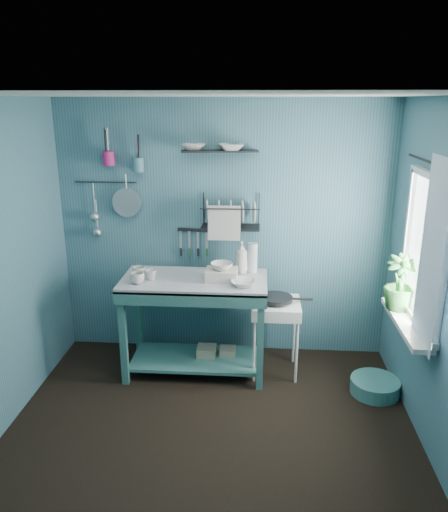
# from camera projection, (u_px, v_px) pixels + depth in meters

# --- Properties ---
(floor) EXTENTS (3.20, 3.20, 0.00)m
(floor) POSITION_uv_depth(u_px,v_px,m) (209.00, 439.00, 3.80)
(floor) COLOR black
(floor) RESTS_ON ground
(ceiling) EXTENTS (3.20, 3.20, 0.00)m
(ceiling) POSITION_uv_depth(u_px,v_px,m) (206.00, 95.00, 3.05)
(ceiling) COLOR silver
(ceiling) RESTS_ON ground
(wall_back) EXTENTS (3.20, 0.00, 3.20)m
(wall_back) POSITION_uv_depth(u_px,v_px,m) (224.00, 231.00, 4.85)
(wall_back) COLOR #376371
(wall_back) RESTS_ON ground
(wall_front) EXTENTS (3.20, 0.00, 3.20)m
(wall_front) POSITION_uv_depth(u_px,v_px,m) (169.00, 418.00, 2.00)
(wall_front) COLOR #376371
(wall_front) RESTS_ON ground
(wall_right) EXTENTS (0.00, 3.00, 3.00)m
(wall_right) POSITION_uv_depth(u_px,v_px,m) (447.00, 292.00, 3.32)
(wall_right) COLOR #376371
(wall_right) RESTS_ON ground
(work_counter) EXTENTS (1.41, 0.89, 0.93)m
(work_counter) POSITION_uv_depth(u_px,v_px,m) (195.00, 325.00, 4.64)
(work_counter) COLOR #326964
(work_counter) RESTS_ON floor
(mug_left) EXTENTS (0.12, 0.12, 0.10)m
(mug_left) POSITION_uv_depth(u_px,v_px,m) (137.00, 278.00, 4.37)
(mug_left) COLOR beige
(mug_left) RESTS_ON work_counter
(mug_mid) EXTENTS (0.14, 0.14, 0.09)m
(mug_mid) POSITION_uv_depth(u_px,v_px,m) (151.00, 275.00, 4.46)
(mug_mid) COLOR beige
(mug_mid) RESTS_ON work_counter
(mug_right) EXTENTS (0.17, 0.17, 0.10)m
(mug_right) POSITION_uv_depth(u_px,v_px,m) (139.00, 272.00, 4.52)
(mug_right) COLOR beige
(mug_right) RESTS_ON work_counter
(wash_tub) EXTENTS (0.28, 0.22, 0.10)m
(wash_tub) POSITION_uv_depth(u_px,v_px,m) (222.00, 275.00, 4.45)
(wash_tub) COLOR beige
(wash_tub) RESTS_ON work_counter
(tub_bowl) EXTENTS (0.20, 0.19, 0.06)m
(tub_bowl) POSITION_uv_depth(u_px,v_px,m) (222.00, 266.00, 4.42)
(tub_bowl) COLOR beige
(tub_bowl) RESTS_ON wash_tub
(soap_bottle) EXTENTS (0.11, 0.12, 0.30)m
(soap_bottle) POSITION_uv_depth(u_px,v_px,m) (242.00, 257.00, 4.62)
(soap_bottle) COLOR beige
(soap_bottle) RESTS_ON work_counter
(water_bottle) EXTENTS (0.09, 0.09, 0.28)m
(water_bottle) POSITION_uv_depth(u_px,v_px,m) (253.00, 258.00, 4.63)
(water_bottle) COLOR silver
(water_bottle) RESTS_ON work_counter
(counter_bowl) EXTENTS (0.22, 0.22, 0.05)m
(counter_bowl) POSITION_uv_depth(u_px,v_px,m) (243.00, 283.00, 4.32)
(counter_bowl) COLOR beige
(counter_bowl) RESTS_ON work_counter
(hotplate_stand) EXTENTS (0.52, 0.52, 0.71)m
(hotplate_stand) POSITION_uv_depth(u_px,v_px,m) (275.00, 337.00, 4.65)
(hotplate_stand) COLOR silver
(hotplate_stand) RESTS_ON floor
(frying_pan) EXTENTS (0.30, 0.30, 0.03)m
(frying_pan) POSITION_uv_depth(u_px,v_px,m) (276.00, 298.00, 4.54)
(frying_pan) COLOR black
(frying_pan) RESTS_ON hotplate_stand
(knife_strip) EXTENTS (0.32, 0.06, 0.03)m
(knife_strip) POSITION_uv_depth(u_px,v_px,m) (194.00, 230.00, 4.84)
(knife_strip) COLOR black
(knife_strip) RESTS_ON wall_back
(dish_rack) EXTENTS (0.56, 0.27, 0.32)m
(dish_rack) POSITION_uv_depth(u_px,v_px,m) (231.00, 212.00, 4.66)
(dish_rack) COLOR black
(dish_rack) RESTS_ON wall_back
(upper_shelf) EXTENTS (0.72, 0.28, 0.01)m
(upper_shelf) POSITION_uv_depth(u_px,v_px,m) (219.00, 151.00, 4.53)
(upper_shelf) COLOR black
(upper_shelf) RESTS_ON wall_back
(shelf_bowl_left) EXTENTS (0.24, 0.24, 0.05)m
(shelf_bowl_left) POSITION_uv_depth(u_px,v_px,m) (194.00, 148.00, 4.54)
(shelf_bowl_left) COLOR beige
(shelf_bowl_left) RESTS_ON upper_shelf
(shelf_bowl_right) EXTENTS (0.27, 0.27, 0.06)m
(shelf_bowl_right) POSITION_uv_depth(u_px,v_px,m) (231.00, 153.00, 4.53)
(shelf_bowl_right) COLOR beige
(shelf_bowl_right) RESTS_ON upper_shelf
(utensil_cup_magenta) EXTENTS (0.11, 0.11, 0.13)m
(utensil_cup_magenta) POSITION_uv_depth(u_px,v_px,m) (109.00, 158.00, 4.64)
(utensil_cup_magenta) COLOR #AF2065
(utensil_cup_magenta) RESTS_ON wall_back
(utensil_cup_teal) EXTENTS (0.11, 0.11, 0.13)m
(utensil_cup_teal) POSITION_uv_depth(u_px,v_px,m) (138.00, 165.00, 4.64)
(utensil_cup_teal) COLOR #3A6C7A
(utensil_cup_teal) RESTS_ON wall_back
(colander) EXTENTS (0.28, 0.03, 0.28)m
(colander) POSITION_uv_depth(u_px,v_px,m) (127.00, 202.00, 4.79)
(colander) COLOR #AFB3B8
(colander) RESTS_ON wall_back
(ladle_outer) EXTENTS (0.01, 0.01, 0.30)m
(ladle_outer) POSITION_uv_depth(u_px,v_px,m) (94.00, 199.00, 4.81)
(ladle_outer) COLOR #AFB3B8
(ladle_outer) RESTS_ON wall_back
(ladle_inner) EXTENTS (0.01, 0.01, 0.30)m
(ladle_inner) POSITION_uv_depth(u_px,v_px,m) (97.00, 215.00, 4.86)
(ladle_inner) COLOR #AFB3B8
(ladle_inner) RESTS_ON wall_back
(hook_rail) EXTENTS (0.60, 0.01, 0.01)m
(hook_rail) POSITION_uv_depth(u_px,v_px,m) (106.00, 182.00, 4.76)
(hook_rail) COLOR black
(hook_rail) RESTS_ON wall_back
(window_glass) EXTENTS (0.00, 1.10, 1.10)m
(window_glass) POSITION_uv_depth(u_px,v_px,m) (426.00, 251.00, 3.70)
(window_glass) COLOR white
(window_glass) RESTS_ON wall_right
(windowsill) EXTENTS (0.16, 0.95, 0.04)m
(windowsill) POSITION_uv_depth(u_px,v_px,m) (406.00, 323.00, 3.88)
(windowsill) COLOR silver
(windowsill) RESTS_ON wall_right
(curtain) EXTENTS (0.00, 1.35, 1.35)m
(curtain) POSITION_uv_depth(u_px,v_px,m) (431.00, 256.00, 3.40)
(curtain) COLOR white
(curtain) RESTS_ON wall_right
(curtain_rod) EXTENTS (0.02, 1.05, 0.02)m
(curtain_rod) POSITION_uv_depth(u_px,v_px,m) (431.00, 162.00, 3.51)
(curtain_rod) COLOR black
(curtain_rod) RESTS_ON wall_right
(potted_plant) EXTENTS (0.27, 0.27, 0.46)m
(potted_plant) POSITION_uv_depth(u_px,v_px,m) (400.00, 283.00, 4.03)
(potted_plant) COLOR #2B6C2B
(potted_plant) RESTS_ON windowsill
(storage_tin_large) EXTENTS (0.18, 0.18, 0.22)m
(storage_tin_large) POSITION_uv_depth(u_px,v_px,m) (207.00, 357.00, 4.79)
(storage_tin_large) COLOR gray
(storage_tin_large) RESTS_ON floor
(storage_tin_small) EXTENTS (0.15, 0.15, 0.20)m
(storage_tin_small) POSITION_uv_depth(u_px,v_px,m) (228.00, 357.00, 4.80)
(storage_tin_small) COLOR gray
(storage_tin_small) RESTS_ON floor
(floor_basin) EXTENTS (0.43, 0.43, 0.13)m
(floor_basin) POSITION_uv_depth(u_px,v_px,m) (375.00, 386.00, 4.38)
(floor_basin) COLOR teal
(floor_basin) RESTS_ON floor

